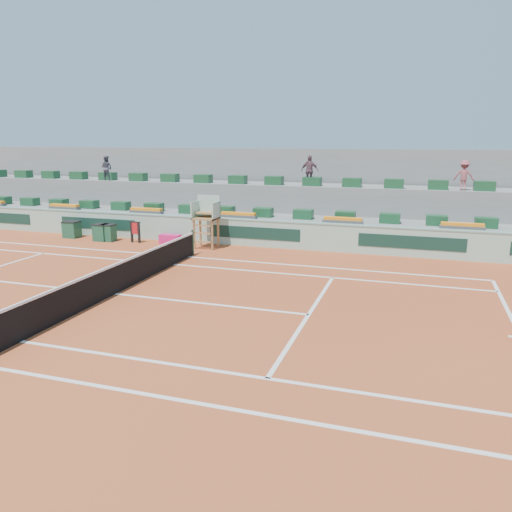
# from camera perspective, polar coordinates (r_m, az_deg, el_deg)

# --- Properties ---
(ground) EXTENTS (90.00, 90.00, 0.00)m
(ground) POSITION_cam_1_polar(r_m,az_deg,el_deg) (16.88, -15.78, -4.20)
(ground) COLOR #A3421F
(ground) RESTS_ON ground
(seating_tier_lower) EXTENTS (36.00, 4.00, 1.20)m
(seating_tier_lower) POSITION_cam_1_polar(r_m,az_deg,el_deg) (26.05, -2.80, 3.69)
(seating_tier_lower) COLOR gray
(seating_tier_lower) RESTS_ON ground
(seating_tier_upper) EXTENTS (36.00, 2.40, 2.60)m
(seating_tier_upper) POSITION_cam_1_polar(r_m,az_deg,el_deg) (27.43, -1.63, 5.66)
(seating_tier_upper) COLOR gray
(seating_tier_upper) RESTS_ON ground
(stadium_back_wall) EXTENTS (36.00, 0.40, 4.40)m
(stadium_back_wall) POSITION_cam_1_polar(r_m,az_deg,el_deg) (28.83, -0.57, 7.83)
(stadium_back_wall) COLOR gray
(stadium_back_wall) RESTS_ON ground
(player_bag) EXTENTS (1.01, 0.45, 0.45)m
(player_bag) POSITION_cam_1_polar(r_m,az_deg,el_deg) (24.27, -9.78, 1.91)
(player_bag) COLOR #DA1C6F
(player_bag) RESTS_ON ground
(spectator_left) EXTENTS (0.69, 0.54, 1.39)m
(spectator_left) POSITION_cam_1_polar(r_m,az_deg,el_deg) (30.17, -16.72, 9.61)
(spectator_left) COLOR #4D4D5A
(spectator_left) RESTS_ON seating_tier_upper
(spectator_mid) EXTENTS (0.90, 0.40, 1.52)m
(spectator_mid) POSITION_cam_1_polar(r_m,az_deg,el_deg) (25.59, 6.16, 9.68)
(spectator_mid) COLOR #684551
(spectator_mid) RESTS_ON seating_tier_upper
(spectator_right) EXTENTS (0.95, 0.64, 1.37)m
(spectator_right) POSITION_cam_1_polar(r_m,az_deg,el_deg) (25.01, 22.68, 8.50)
(spectator_right) COLOR #974B50
(spectator_right) RESTS_ON seating_tier_upper
(court_lines) EXTENTS (23.89, 11.09, 0.01)m
(court_lines) POSITION_cam_1_polar(r_m,az_deg,el_deg) (16.87, -15.78, -4.18)
(court_lines) COLOR white
(court_lines) RESTS_ON ground
(tennis_net) EXTENTS (0.10, 11.97, 1.10)m
(tennis_net) POSITION_cam_1_polar(r_m,az_deg,el_deg) (16.73, -15.89, -2.47)
(tennis_net) COLOR black
(tennis_net) RESTS_ON ground
(advertising_hoarding) EXTENTS (36.00, 0.34, 1.26)m
(advertising_hoarding) POSITION_cam_1_polar(r_m,az_deg,el_deg) (24.02, -4.61, 2.93)
(advertising_hoarding) COLOR #99C1AD
(advertising_hoarding) RESTS_ON ground
(umpire_chair) EXTENTS (1.10, 0.90, 2.40)m
(umpire_chair) POSITION_cam_1_polar(r_m,az_deg,el_deg) (22.98, -5.67, 4.74)
(umpire_chair) COLOR olive
(umpire_chair) RESTS_ON ground
(seat_row_lower) EXTENTS (32.90, 0.60, 0.44)m
(seat_row_lower) POSITION_cam_1_polar(r_m,az_deg,el_deg) (25.10, -3.55, 5.21)
(seat_row_lower) COLOR #184927
(seat_row_lower) RESTS_ON seating_tier_lower
(seat_row_upper) EXTENTS (32.90, 0.60, 0.44)m
(seat_row_upper) POSITION_cam_1_polar(r_m,az_deg,el_deg) (26.71, -2.09, 8.73)
(seat_row_upper) COLOR #184927
(seat_row_upper) RESTS_ON seating_tier_upper
(flower_planters) EXTENTS (26.80, 0.36, 0.28)m
(flower_planters) POSITION_cam_1_polar(r_m,az_deg,el_deg) (24.98, -7.44, 4.89)
(flower_planters) COLOR #4F4F4F
(flower_planters) RESTS_ON seating_tier_lower
(drink_cooler_a) EXTENTS (0.65, 0.57, 0.84)m
(drink_cooler_a) POSITION_cam_1_polar(r_m,az_deg,el_deg) (25.58, -16.52, 2.58)
(drink_cooler_a) COLOR #184A31
(drink_cooler_a) RESTS_ON ground
(drink_cooler_b) EXTENTS (0.69, 0.59, 0.84)m
(drink_cooler_b) POSITION_cam_1_polar(r_m,az_deg,el_deg) (25.76, -17.30, 2.59)
(drink_cooler_b) COLOR #184A31
(drink_cooler_b) RESTS_ON ground
(drink_cooler_c) EXTENTS (0.78, 0.67, 0.84)m
(drink_cooler_c) POSITION_cam_1_polar(r_m,az_deg,el_deg) (27.12, -20.31, 2.88)
(drink_cooler_c) COLOR #184A31
(drink_cooler_c) RESTS_ON ground
(towel_rack) EXTENTS (0.57, 0.10, 1.03)m
(towel_rack) POSITION_cam_1_polar(r_m,az_deg,el_deg) (24.83, -13.65, 2.87)
(towel_rack) COLOR black
(towel_rack) RESTS_ON ground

